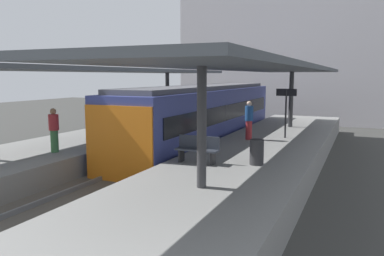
{
  "coord_description": "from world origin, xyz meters",
  "views": [
    {
      "loc": [
        7.39,
        -13.49,
        3.77
      ],
      "look_at": [
        0.4,
        2.11,
        1.44
      ],
      "focal_mm": 35.75,
      "sensor_mm": 36.0,
      "label": 1
    }
  ],
  "objects_px": {
    "platform_sign": "(286,102)",
    "passenger_far_end": "(54,130)",
    "litter_bin": "(257,152)",
    "commuter_train": "(204,116)",
    "platform_bench": "(198,149)",
    "passenger_mid_platform": "(249,120)"
  },
  "relations": [
    {
      "from": "platform_bench",
      "to": "passenger_far_end",
      "type": "relative_size",
      "value": 0.87
    },
    {
      "from": "platform_sign",
      "to": "passenger_far_end",
      "type": "distance_m",
      "value": 9.83
    },
    {
      "from": "platform_bench",
      "to": "passenger_mid_platform",
      "type": "relative_size",
      "value": 0.83
    },
    {
      "from": "litter_bin",
      "to": "platform_bench",
      "type": "bearing_deg",
      "value": -163.83
    },
    {
      "from": "platform_sign",
      "to": "passenger_far_end",
      "type": "relative_size",
      "value": 1.37
    },
    {
      "from": "commuter_train",
      "to": "passenger_mid_platform",
      "type": "height_order",
      "value": "commuter_train"
    },
    {
      "from": "litter_bin",
      "to": "passenger_far_end",
      "type": "relative_size",
      "value": 0.5
    },
    {
      "from": "litter_bin",
      "to": "passenger_mid_platform",
      "type": "xyz_separation_m",
      "value": [
        -1.55,
        4.56,
        0.48
      ]
    },
    {
      "from": "platform_bench",
      "to": "passenger_far_end",
      "type": "bearing_deg",
      "value": -174.25
    },
    {
      "from": "passenger_mid_platform",
      "to": "commuter_train",
      "type": "bearing_deg",
      "value": 146.61
    },
    {
      "from": "platform_sign",
      "to": "litter_bin",
      "type": "distance_m",
      "value": 5.82
    },
    {
      "from": "platform_bench",
      "to": "platform_sign",
      "type": "height_order",
      "value": "platform_sign"
    },
    {
      "from": "passenger_far_end",
      "to": "commuter_train",
      "type": "bearing_deg",
      "value": 69.32
    },
    {
      "from": "commuter_train",
      "to": "litter_bin",
      "type": "xyz_separation_m",
      "value": [
        4.43,
        -6.46,
        -0.33
      ]
    },
    {
      "from": "platform_sign",
      "to": "passenger_far_end",
      "type": "height_order",
      "value": "platform_sign"
    },
    {
      "from": "platform_bench",
      "to": "platform_sign",
      "type": "bearing_deg",
      "value": 75.33
    },
    {
      "from": "litter_bin",
      "to": "commuter_train",
      "type": "bearing_deg",
      "value": 124.42
    },
    {
      "from": "platform_sign",
      "to": "litter_bin",
      "type": "bearing_deg",
      "value": -88.27
    },
    {
      "from": "passenger_far_end",
      "to": "platform_sign",
      "type": "bearing_deg",
      "value": 43.59
    },
    {
      "from": "commuter_train",
      "to": "passenger_far_end",
      "type": "height_order",
      "value": "commuter_train"
    },
    {
      "from": "platform_bench",
      "to": "passenger_far_end",
      "type": "distance_m",
      "value": 5.51
    },
    {
      "from": "platform_bench",
      "to": "passenger_mid_platform",
      "type": "xyz_separation_m",
      "value": [
        0.25,
        5.08,
        0.42
      ]
    }
  ]
}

